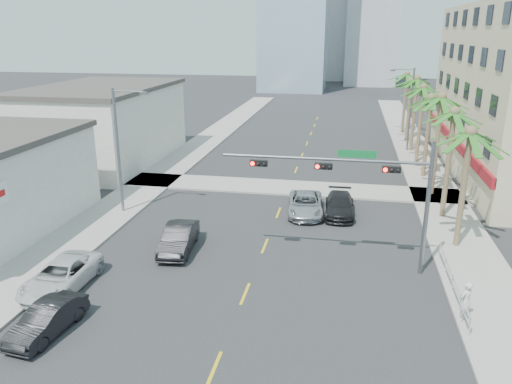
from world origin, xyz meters
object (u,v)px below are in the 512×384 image
traffic_signal_mast (366,182)px  car_lane_right (340,205)px  car_lane_left (179,238)px  car_parked_far (61,276)px  car_lane_center (305,204)px  pedestrian (466,302)px  car_parked_mid (47,320)px

traffic_signal_mast → car_lane_right: bearing=99.4°
car_lane_left → car_parked_far: bearing=-133.9°
car_lane_left → car_lane_center: bearing=42.3°
car_parked_far → car_lane_center: bearing=49.8°
car_parked_far → car_lane_right: (13.78, 13.62, -0.01)m
traffic_signal_mast → pedestrian: size_ratio=5.83×
car_lane_center → car_parked_far: bearing=-135.6°
traffic_signal_mast → car_lane_left: bearing=177.5°
traffic_signal_mast → car_lane_left: (-10.78, 0.46, -4.28)m
car_lane_center → car_lane_right: size_ratio=1.06×
car_lane_center → pedestrian: size_ratio=2.78×
car_parked_mid → car_lane_right: size_ratio=0.83×
car_lane_left → car_lane_right: size_ratio=0.95×
car_parked_mid → car_parked_far: bearing=119.8°
pedestrian → traffic_signal_mast: bearing=-87.2°
car_parked_far → car_parked_mid: bearing=-66.9°
car_lane_center → pedestrian: (8.36, -12.96, 0.37)m
car_parked_far → pedestrian: pedestrian is taller
traffic_signal_mast → car_lane_center: (-3.84, 8.23, -4.32)m
car_lane_left → car_lane_center: size_ratio=0.90×
car_lane_left → car_lane_right: (9.38, 8.01, -0.06)m
car_lane_left → car_lane_center: car_lane_left is taller
car_lane_left → car_lane_center: (6.94, 7.76, -0.05)m
traffic_signal_mast → car_parked_far: 16.61m
car_parked_far → car_lane_center: 17.54m
car_lane_left → pedestrian: size_ratio=2.49×
car_lane_right → car_parked_mid: bearing=-126.6°
car_lane_left → car_lane_right: 12.33m
traffic_signal_mast → car_parked_mid: bearing=-146.7°
car_parked_far → car_lane_left: size_ratio=1.11×
car_parked_mid → car_lane_center: bearing=67.2°
traffic_signal_mast → pedestrian: (4.52, -4.73, -3.96)m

